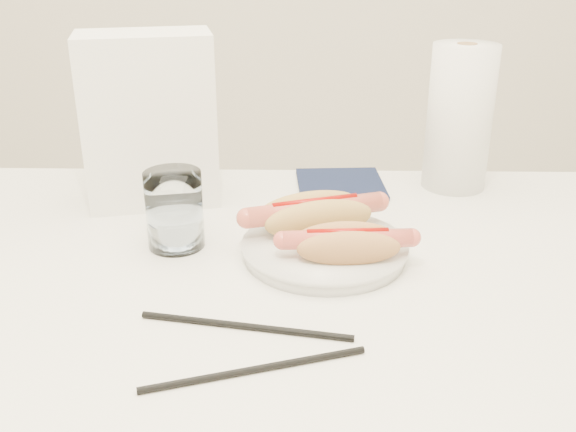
{
  "coord_description": "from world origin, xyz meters",
  "views": [
    {
      "loc": [
        0.07,
        -0.77,
        1.17
      ],
      "look_at": [
        0.06,
        0.03,
        0.82
      ],
      "focal_mm": 41.17,
      "sensor_mm": 36.0,
      "label": 1
    }
  ],
  "objects_px": {
    "napkin_box": "(149,120)",
    "hotdog_left": "(315,215)",
    "water_glass": "(174,210)",
    "table": "(245,310)",
    "plate": "(324,251)",
    "paper_towel_roll": "(459,118)",
    "hotdog_right": "(347,244)"
  },
  "relations": [
    {
      "from": "plate",
      "to": "water_glass",
      "type": "height_order",
      "value": "water_glass"
    },
    {
      "from": "water_glass",
      "to": "paper_towel_roll",
      "type": "bearing_deg",
      "value": 29.14
    },
    {
      "from": "napkin_box",
      "to": "paper_towel_roll",
      "type": "xyz_separation_m",
      "value": [
        0.51,
        0.08,
        -0.01
      ]
    },
    {
      "from": "plate",
      "to": "paper_towel_roll",
      "type": "distance_m",
      "value": 0.38
    },
    {
      "from": "hotdog_left",
      "to": "water_glass",
      "type": "height_order",
      "value": "water_glass"
    },
    {
      "from": "hotdog_right",
      "to": "paper_towel_roll",
      "type": "distance_m",
      "value": 0.39
    },
    {
      "from": "hotdog_left",
      "to": "napkin_box",
      "type": "xyz_separation_m",
      "value": [
        -0.26,
        0.16,
        0.09
      ]
    },
    {
      "from": "hotdog_left",
      "to": "water_glass",
      "type": "distance_m",
      "value": 0.2
    },
    {
      "from": "hotdog_left",
      "to": "hotdog_right",
      "type": "height_order",
      "value": "hotdog_left"
    },
    {
      "from": "table",
      "to": "napkin_box",
      "type": "distance_m",
      "value": 0.36
    },
    {
      "from": "hotdog_right",
      "to": "hotdog_left",
      "type": "bearing_deg",
      "value": 111.83
    },
    {
      "from": "napkin_box",
      "to": "plate",
      "type": "bearing_deg",
      "value": -49.17
    },
    {
      "from": "plate",
      "to": "napkin_box",
      "type": "relative_size",
      "value": 0.81
    },
    {
      "from": "plate",
      "to": "napkin_box",
      "type": "height_order",
      "value": "napkin_box"
    },
    {
      "from": "plate",
      "to": "water_glass",
      "type": "bearing_deg",
      "value": 171.51
    },
    {
      "from": "hotdog_left",
      "to": "paper_towel_roll",
      "type": "bearing_deg",
      "value": 25.04
    },
    {
      "from": "hotdog_left",
      "to": "napkin_box",
      "type": "bearing_deg",
      "value": 130.15
    },
    {
      "from": "table",
      "to": "water_glass",
      "type": "distance_m",
      "value": 0.17
    },
    {
      "from": "paper_towel_roll",
      "to": "napkin_box",
      "type": "bearing_deg",
      "value": -171.49
    },
    {
      "from": "table",
      "to": "water_glass",
      "type": "relative_size",
      "value": 10.79
    },
    {
      "from": "table",
      "to": "hotdog_right",
      "type": "relative_size",
      "value": 7.04
    },
    {
      "from": "water_glass",
      "to": "table",
      "type": "bearing_deg",
      "value": -36.84
    },
    {
      "from": "hotdog_left",
      "to": "plate",
      "type": "bearing_deg",
      "value": -91.8
    },
    {
      "from": "paper_towel_roll",
      "to": "table",
      "type": "bearing_deg",
      "value": -136.49
    },
    {
      "from": "hotdog_right",
      "to": "table",
      "type": "bearing_deg",
      "value": 177.93
    },
    {
      "from": "napkin_box",
      "to": "paper_towel_roll",
      "type": "height_order",
      "value": "napkin_box"
    },
    {
      "from": "napkin_box",
      "to": "hotdog_left",
      "type": "bearing_deg",
      "value": -44.07
    },
    {
      "from": "water_glass",
      "to": "paper_towel_roll",
      "type": "xyz_separation_m",
      "value": [
        0.44,
        0.25,
        0.07
      ]
    },
    {
      "from": "napkin_box",
      "to": "hotdog_right",
      "type": "bearing_deg",
      "value": -51.58
    },
    {
      "from": "plate",
      "to": "water_glass",
      "type": "xyz_separation_m",
      "value": [
        -0.21,
        0.03,
        0.05
      ]
    },
    {
      "from": "table",
      "to": "paper_towel_roll",
      "type": "height_order",
      "value": "paper_towel_roll"
    },
    {
      "from": "hotdog_left",
      "to": "hotdog_right",
      "type": "bearing_deg",
      "value": -82.69
    }
  ]
}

